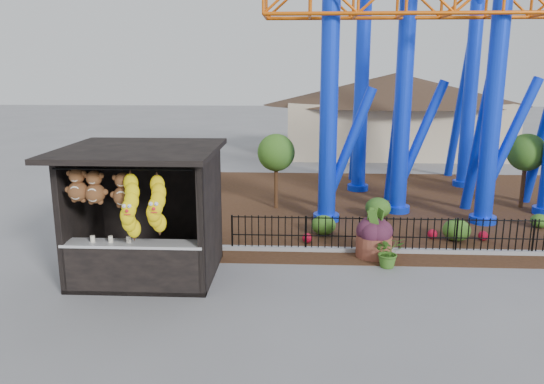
{
  "coord_description": "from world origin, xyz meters",
  "views": [
    {
      "loc": [
        0.58,
        -10.66,
        4.85
      ],
      "look_at": [
        -0.04,
        1.5,
        2.0
      ],
      "focal_mm": 35.0,
      "sensor_mm": 36.0,
      "label": 1
    }
  ],
  "objects_px": {
    "prize_booth": "(142,216)",
    "terracotta_planter": "(374,246)",
    "roller_coaster": "(435,20)",
    "potted_plant": "(389,252)"
  },
  "relations": [
    {
      "from": "roller_coaster",
      "to": "potted_plant",
      "type": "relative_size",
      "value": 13.76
    },
    {
      "from": "roller_coaster",
      "to": "terracotta_planter",
      "type": "xyz_separation_m",
      "value": [
        -2.53,
        -5.53,
        -6.15
      ]
    },
    {
      "from": "prize_booth",
      "to": "roller_coaster",
      "type": "relative_size",
      "value": 0.32
    },
    {
      "from": "roller_coaster",
      "to": "potted_plant",
      "type": "height_order",
      "value": "roller_coaster"
    },
    {
      "from": "roller_coaster",
      "to": "potted_plant",
      "type": "distance_m",
      "value": 9.0
    },
    {
      "from": "prize_booth",
      "to": "terracotta_planter",
      "type": "height_order",
      "value": "prize_booth"
    },
    {
      "from": "prize_booth",
      "to": "terracotta_planter",
      "type": "distance_m",
      "value": 6.01
    },
    {
      "from": "terracotta_planter",
      "to": "potted_plant",
      "type": "xyz_separation_m",
      "value": [
        0.26,
        -0.75,
        0.11
      ]
    },
    {
      "from": "roller_coaster",
      "to": "terracotta_planter",
      "type": "relative_size",
      "value": 11.66
    },
    {
      "from": "prize_booth",
      "to": "roller_coaster",
      "type": "distance_m",
      "value": 11.99
    }
  ]
}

